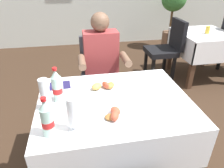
{
  "coord_description": "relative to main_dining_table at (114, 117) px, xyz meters",
  "views": [
    {
      "loc": [
        -0.38,
        -1.18,
        1.62
      ],
      "look_at": [
        -0.12,
        0.2,
        0.84
      ],
      "focal_mm": 32.95,
      "sensor_mm": 36.0,
      "label": 1
    }
  ],
  "objects": [
    {
      "name": "main_dining_table",
      "position": [
        0.0,
        0.0,
        0.0
      ],
      "size": [
        1.15,
        0.9,
        0.76
      ],
      "color": "white",
      "rests_on": "ground"
    },
    {
      "name": "chair_far_diner_seat",
      "position": [
        0.0,
        0.84,
        -0.03
      ],
      "size": [
        0.44,
        0.5,
        0.97
      ],
      "color": "#2D2D33",
      "rests_on": "ground"
    },
    {
      "name": "seated_diner_far",
      "position": [
        0.01,
        0.73,
        0.13
      ],
      "size": [
        0.5,
        0.46,
        1.26
      ],
      "color": "#282D42",
      "rests_on": "ground"
    },
    {
      "name": "plate_near_camera",
      "position": [
        -0.05,
        -0.23,
        0.19
      ],
      "size": [
        0.26,
        0.26,
        0.07
      ],
      "color": "white",
      "rests_on": "main_dining_table"
    },
    {
      "name": "plate_far_diner",
      "position": [
        -0.06,
        0.16,
        0.19
      ],
      "size": [
        0.23,
        0.23,
        0.07
      ],
      "color": "white",
      "rests_on": "main_dining_table"
    },
    {
      "name": "beer_glass_left",
      "position": [
        -0.31,
        -0.28,
        0.28
      ],
      "size": [
        0.07,
        0.07,
        0.23
      ],
      "color": "white",
      "rests_on": "main_dining_table"
    },
    {
      "name": "beer_glass_middle",
      "position": [
        -0.49,
        -0.03,
        0.29
      ],
      "size": [
        0.07,
        0.07,
        0.23
      ],
      "color": "white",
      "rests_on": "main_dining_table"
    },
    {
      "name": "cola_bottle_primary",
      "position": [
        -0.41,
        0.07,
        0.29
      ],
      "size": [
        0.07,
        0.07,
        0.27
      ],
      "color": "silver",
      "rests_on": "main_dining_table"
    },
    {
      "name": "cola_bottle_secondary",
      "position": [
        -0.45,
        -0.3,
        0.28
      ],
      "size": [
        0.07,
        0.07,
        0.26
      ],
      "color": "silver",
      "rests_on": "main_dining_table"
    },
    {
      "name": "napkin_cutlery_set",
      "position": [
        -0.41,
        0.29,
        0.18
      ],
      "size": [
        0.18,
        0.19,
        0.01
      ],
      "color": "#231E4C",
      "rests_on": "main_dining_table"
    },
    {
      "name": "background_dining_table",
      "position": [
        1.77,
        1.61,
        -0.02
      ],
      "size": [
        0.82,
        0.87,
        0.76
      ],
      "color": "white",
      "rests_on": "ground"
    },
    {
      "name": "background_chair_left",
      "position": [
        1.15,
        1.61,
        -0.03
      ],
      "size": [
        0.5,
        0.44,
        0.97
      ],
      "color": "black",
      "rests_on": "ground"
    },
    {
      "name": "background_table_tumbler",
      "position": [
        1.77,
        1.56,
        0.23
      ],
      "size": [
        0.06,
        0.06,
        0.11
      ],
      "primitive_type": "cylinder",
      "color": "gold",
      "rests_on": "background_dining_table"
    },
    {
      "name": "potted_plant_corner",
      "position": [
        1.88,
        3.06,
        0.32
      ],
      "size": [
        0.52,
        0.52,
        1.35
      ],
      "color": "brown",
      "rests_on": "ground"
    }
  ]
}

